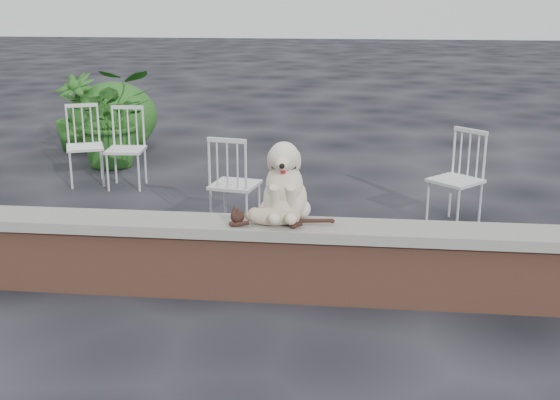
# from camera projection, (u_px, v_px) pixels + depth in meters

# --- Properties ---
(ground) EXTENTS (60.00, 60.00, 0.00)m
(ground) POSITION_uv_depth(u_px,v_px,m) (224.00, 293.00, 5.42)
(ground) COLOR black
(ground) RESTS_ON ground
(brick_wall) EXTENTS (6.00, 0.30, 0.50)m
(brick_wall) POSITION_uv_depth(u_px,v_px,m) (223.00, 262.00, 5.35)
(brick_wall) COLOR brown
(brick_wall) RESTS_ON ground
(capstone) EXTENTS (6.20, 0.40, 0.08)m
(capstone) POSITION_uv_depth(u_px,v_px,m) (222.00, 226.00, 5.27)
(capstone) COLOR slate
(capstone) RESTS_ON brick_wall
(dog) EXTENTS (0.43, 0.56, 0.63)m
(dog) POSITION_uv_depth(u_px,v_px,m) (285.00, 179.00, 5.21)
(dog) COLOR beige
(dog) RESTS_ON capstone
(cat) EXTENTS (0.91, 0.24, 0.15)m
(cat) POSITION_uv_depth(u_px,v_px,m) (272.00, 215.00, 5.14)
(cat) COLOR tan
(cat) RESTS_ON capstone
(chair_b) EXTENTS (0.60, 0.60, 0.94)m
(chair_b) POSITION_uv_depth(u_px,v_px,m) (126.00, 148.00, 8.20)
(chair_b) COLOR silver
(chair_b) RESTS_ON ground
(chair_c) EXTENTS (0.65, 0.65, 0.94)m
(chair_c) POSITION_uv_depth(u_px,v_px,m) (235.00, 183.00, 6.73)
(chair_c) COLOR silver
(chair_c) RESTS_ON ground
(chair_a) EXTENTS (0.73, 0.73, 0.94)m
(chair_a) POSITION_uv_depth(u_px,v_px,m) (85.00, 146.00, 8.34)
(chair_a) COLOR silver
(chair_a) RESTS_ON ground
(chair_d) EXTENTS (0.79, 0.79, 0.94)m
(chair_d) POSITION_uv_depth(u_px,v_px,m) (456.00, 179.00, 6.87)
(chair_d) COLOR silver
(chair_d) RESTS_ON ground
(potted_plant_a) EXTENTS (1.41, 1.31, 1.30)m
(potted_plant_a) POSITION_uv_depth(u_px,v_px,m) (113.00, 117.00, 9.18)
(potted_plant_a) COLOR #194814
(potted_plant_a) RESTS_ON ground
(potted_plant_b) EXTENTS (0.80, 0.80, 1.10)m
(potted_plant_b) POSITION_uv_depth(u_px,v_px,m) (76.00, 112.00, 10.11)
(potted_plant_b) COLOR #194814
(potted_plant_b) RESTS_ON ground
(shrubbery) EXTENTS (2.55, 2.76, 1.01)m
(shrubbery) POSITION_uv_depth(u_px,v_px,m) (84.00, 125.00, 10.04)
(shrubbery) COLOR #194814
(shrubbery) RESTS_ON ground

